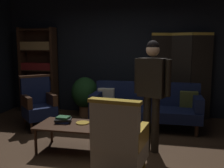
{
  "coord_description": "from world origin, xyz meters",
  "views": [
    {
      "loc": [
        0.95,
        -3.62,
        1.63
      ],
      "look_at": [
        0.0,
        0.8,
        0.95
      ],
      "focal_mm": 41.43,
      "sensor_mm": 36.0,
      "label": 1
    }
  ],
  "objects": [
    {
      "name": "velvet_couch",
      "position": [
        0.55,
        1.45,
        0.45
      ],
      "size": [
        2.12,
        0.78,
        0.88
      ],
      "color": "#382114",
      "rests_on": "ground_plane"
    },
    {
      "name": "back_wall",
      "position": [
        0.0,
        2.45,
        1.4
      ],
      "size": [
        7.2,
        0.1,
        2.8
      ],
      "primitive_type": "cube",
      "color": "black",
      "rests_on": "ground_plane"
    },
    {
      "name": "armchair_gilt_accent",
      "position": [
        0.42,
        -0.75,
        0.49
      ],
      "size": [
        0.66,
        0.65,
        1.04
      ],
      "color": "gold",
      "rests_on": "ground_plane"
    },
    {
      "name": "ground_plane",
      "position": [
        0.0,
        0.0,
        0.0
      ],
      "size": [
        10.0,
        10.0,
        0.0
      ],
      "primitive_type": "plane",
      "color": "#3D2819"
    },
    {
      "name": "book_black_cloth",
      "position": [
        -0.64,
        0.08,
        0.47
      ],
      "size": [
        0.3,
        0.26,
        0.04
      ],
      "primitive_type": "cube",
      "rotation": [
        0.0,
        0.0,
        0.26
      ],
      "color": "black",
      "rests_on": "book_navy_cloth"
    },
    {
      "name": "bookshelf",
      "position": [
        -2.15,
        2.19,
        1.06
      ],
      "size": [
        0.9,
        0.32,
        2.05
      ],
      "color": "#382114",
      "rests_on": "ground_plane"
    },
    {
      "name": "coffee_table",
      "position": [
        -0.49,
        0.01,
        0.37
      ],
      "size": [
        1.0,
        0.64,
        0.42
      ],
      "color": "#382114",
      "rests_on": "ground_plane"
    },
    {
      "name": "folding_screen",
      "position": [
        1.24,
        2.23,
        0.99
      ],
      "size": [
        1.31,
        0.21,
        1.9
      ],
      "color": "black",
      "rests_on": "ground_plane"
    },
    {
      "name": "potted_plant",
      "position": [
        -0.88,
        1.95,
        0.53
      ],
      "size": [
        0.62,
        0.62,
        0.91
      ],
      "color": "brown",
      "rests_on": "ground_plane"
    },
    {
      "name": "brass_tray",
      "position": [
        -0.32,
        0.1,
        0.43
      ],
      "size": [
        0.21,
        0.21,
        0.02
      ],
      "primitive_type": "cylinder",
      "color": "gold",
      "rests_on": "coffee_table"
    },
    {
      "name": "standing_figure",
      "position": [
        0.73,
        0.26,
        1.03
      ],
      "size": [
        0.55,
        0.34,
        1.7
      ],
      "color": "black",
      "rests_on": "ground_plane"
    },
    {
      "name": "armchair_wing_left",
      "position": [
        -1.52,
        0.94,
        0.49
      ],
      "size": [
        0.82,
        0.82,
        1.04
      ],
      "color": "#382114",
      "rests_on": "ground_plane"
    },
    {
      "name": "book_navy_cloth",
      "position": [
        -0.64,
        0.08,
        0.43
      ],
      "size": [
        0.24,
        0.22,
        0.03
      ],
      "primitive_type": "cube",
      "rotation": [
        0.0,
        0.0,
        0.13
      ],
      "color": "navy",
      "rests_on": "coffee_table"
    },
    {
      "name": "book_green_cloth",
      "position": [
        -0.64,
        0.08,
        0.5
      ],
      "size": [
        0.2,
        0.17,
        0.03
      ],
      "primitive_type": "cube",
      "rotation": [
        0.0,
        0.0,
        -0.07
      ],
      "color": "#1E4C28",
      "rests_on": "book_black_cloth"
    }
  ]
}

